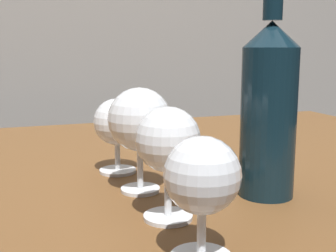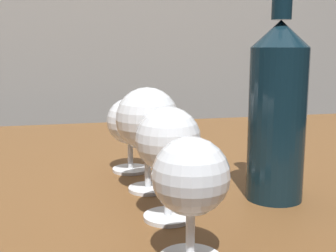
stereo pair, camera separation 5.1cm
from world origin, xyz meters
The scene contains 6 objects.
dining_table centered at (0.00, 0.00, 0.64)m, with size 1.52×0.94×0.72m.
wine_glass_merlot centered at (0.02, -0.35, 0.80)m, with size 0.07×0.07×0.12m.
wine_glass_empty centered at (0.02, -0.24, 0.81)m, with size 0.08×0.08×0.14m.
wine_glass_port centered at (0.02, -0.13, 0.82)m, with size 0.09×0.09×0.15m.
wine_glass_pinot centered at (0.01, -0.02, 0.80)m, with size 0.08×0.08×0.12m.
wine_bottle centered at (0.18, -0.20, 0.84)m, with size 0.08×0.08×0.33m.
Camera 1 is at (-0.14, -0.72, 0.92)m, focal length 46.78 mm.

